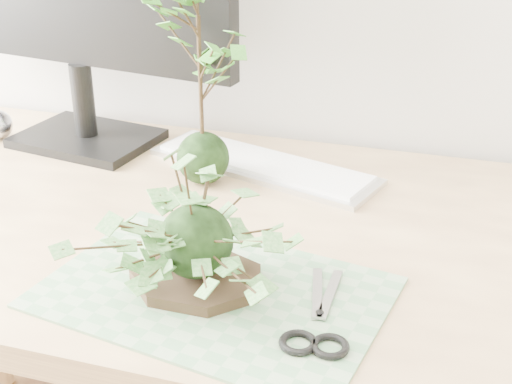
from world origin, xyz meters
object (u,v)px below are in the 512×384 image
ivy_kokedama (194,209)px  keyboard (263,165)px  desk (231,272)px  maple_kokedama (199,29)px

ivy_kokedama → keyboard: (-0.03, 0.38, -0.10)m
desk → maple_kokedama: bearing=126.1°
maple_kokedama → keyboard: bearing=45.5°
desk → keyboard: (-0.01, 0.20, 0.10)m
keyboard → maple_kokedama: bearing=-117.6°
maple_kokedama → keyboard: (0.08, 0.08, -0.25)m
desk → ivy_kokedama: bearing=-84.6°
desk → keyboard: 0.22m
desk → keyboard: size_ratio=3.74×
ivy_kokedama → maple_kokedama: bearing=109.4°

